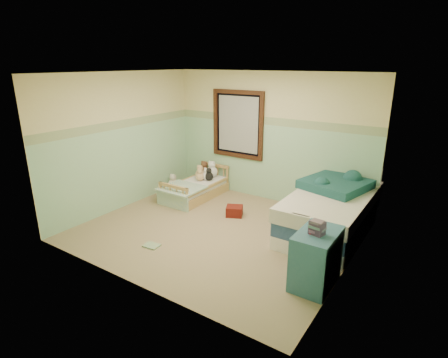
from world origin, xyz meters
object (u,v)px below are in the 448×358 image
Objects in this scene: dresser at (316,258)px; floor_book at (152,246)px; plush_floor_cream at (173,184)px; twin_bed_frame at (329,225)px; plush_floor_tan at (162,194)px; red_pillow at (234,211)px; toddler_bed_frame at (196,193)px.

dresser is 2.45m from floor_book.
plush_floor_cream is at bearing 118.91° from floor_book.
twin_bed_frame is 3.02× the size of dresser.
plush_floor_tan reaches higher than floor_book.
plush_floor_cream reaches higher than red_pillow.
dresser reaches higher than twin_bed_frame.
toddler_bed_frame is 0.66× the size of twin_bed_frame.
toddler_bed_frame is 0.69m from plush_floor_tan.
floor_book is at bearing -136.29° from twin_bed_frame.
plush_floor_cream reaches higher than floor_book.
dresser is (0.32, -1.54, 0.25)m from twin_bed_frame.
twin_bed_frame is at bearing 7.56° from plush_floor_tan.
dresser is at bearing -27.09° from toddler_bed_frame.
floor_book is (-2.39, -0.43, -0.35)m from dresser.
dresser reaches higher than plush_floor_cream.
plush_floor_cream is 0.33× the size of dresser.
red_pillow is at bearing -168.94° from twin_bed_frame.
plush_floor_cream is at bearing 110.27° from plush_floor_tan.
dresser is (3.60, -1.11, 0.24)m from plush_floor_tan.
twin_bed_frame is 7.49× the size of red_pillow.
floor_book is at bearing -70.11° from toddler_bed_frame.
toddler_bed_frame is 2.16m from floor_book.
plush_floor_tan is at bearing -172.44° from twin_bed_frame.
plush_floor_tan is 3.78m from dresser.
red_pillow is (1.65, 0.12, -0.02)m from plush_floor_tan.
dresser is (3.12, -1.60, 0.27)m from toddler_bed_frame.
red_pillow is at bearing 4.06° from plush_floor_tan.
plush_floor_cream is 2.56m from floor_book.
floor_book is (0.73, -2.03, -0.08)m from toddler_bed_frame.
plush_floor_cream is at bearing 177.68° from twin_bed_frame.
red_pillow is 1.72m from floor_book.
twin_bed_frame is 2.86m from floor_book.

